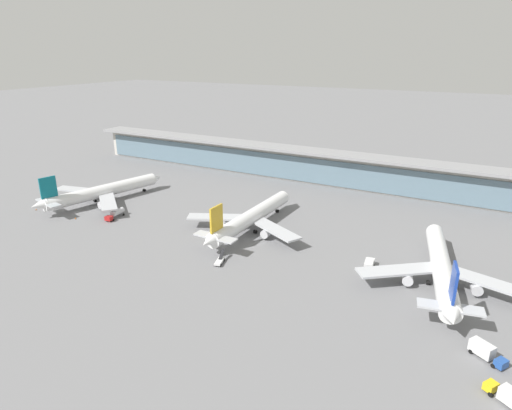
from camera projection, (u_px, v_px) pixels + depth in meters
The scene contains 12 objects.
ground_plane at pixel (225, 244), 137.36m from camera, with size 1200.00×1200.00×0.00m, color slate.
airliner_left_stand at pixel (101, 192), 173.36m from camera, with size 41.69×55.12×14.85m.
airliner_centre_stand at pixel (250, 217), 146.62m from camera, with size 42.89×55.66×14.85m.
airliner_right_stand at pixel (441, 268), 112.80m from camera, with size 42.02×55.39×14.85m.
service_truck_near_nose_blue at pixel (486, 351), 86.03m from camera, with size 7.40×5.83×3.10m.
service_truck_under_wing_yellow at pixel (509, 396), 74.88m from camera, with size 7.40×5.85×3.10m.
service_truck_mid_apron_red at pixel (116, 213), 158.58m from camera, with size 3.34×8.80×2.95m.
service_truck_by_tail_white at pixel (220, 261), 124.99m from camera, with size 3.21×6.91×2.70m.
service_truck_on_taxiway_white at pixel (369, 265), 120.80m from camera, with size 3.30×7.55×3.10m.
terminal_building at pixel (317, 166), 199.70m from camera, with size 253.17×12.80×15.20m.
safety_cone_alpha at pixel (75, 218), 158.00m from camera, with size 0.62×0.62×0.70m.
safety_cone_bravo at pixel (36, 209), 166.75m from camera, with size 0.62×0.62×0.70m.
Camera 1 is at (68.87, -105.13, 57.64)m, focal length 30.68 mm.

